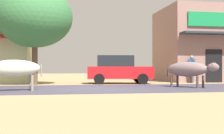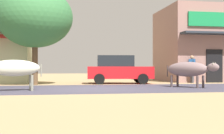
{
  "view_description": "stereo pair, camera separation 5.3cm",
  "coord_description": "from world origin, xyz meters",
  "px_view_note": "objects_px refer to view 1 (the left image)",
  "views": [
    {
      "loc": [
        -1.5,
        -13.59,
        0.9
      ],
      "look_at": [
        1.15,
        1.02,
        0.96
      ],
      "focal_mm": 49.34,
      "sensor_mm": 36.0,
      "label": 1
    },
    {
      "loc": [
        -1.45,
        -13.6,
        0.9
      ],
      "look_at": [
        1.15,
        1.02,
        0.96
      ],
      "focal_mm": 49.34,
      "sensor_mm": 36.0,
      "label": 2
    }
  ],
  "objects_px": {
    "roadside_tree": "(35,18)",
    "parked_hatchback_car": "(118,69)",
    "cow_near_brown": "(13,68)",
    "pedestrian_by_shop": "(192,67)",
    "cow_far_dark": "(188,69)"
  },
  "relations": [
    {
      "from": "cow_near_brown",
      "to": "pedestrian_by_shop",
      "type": "bearing_deg",
      "value": 27.31
    },
    {
      "from": "pedestrian_by_shop",
      "to": "cow_near_brown",
      "type": "bearing_deg",
      "value": -152.69
    },
    {
      "from": "parked_hatchback_car",
      "to": "cow_near_brown",
      "type": "relative_size",
      "value": 1.54
    },
    {
      "from": "roadside_tree",
      "to": "parked_hatchback_car",
      "type": "xyz_separation_m",
      "value": [
        4.74,
        0.46,
        -2.83
      ]
    },
    {
      "from": "roadside_tree",
      "to": "cow_far_dark",
      "type": "height_order",
      "value": "roadside_tree"
    },
    {
      "from": "cow_near_brown",
      "to": "cow_far_dark",
      "type": "bearing_deg",
      "value": 7.13
    },
    {
      "from": "pedestrian_by_shop",
      "to": "roadside_tree",
      "type": "bearing_deg",
      "value": -176.81
    },
    {
      "from": "parked_hatchback_car",
      "to": "cow_near_brown",
      "type": "bearing_deg",
      "value": -136.24
    },
    {
      "from": "roadside_tree",
      "to": "pedestrian_by_shop",
      "type": "height_order",
      "value": "roadside_tree"
    },
    {
      "from": "roadside_tree",
      "to": "cow_near_brown",
      "type": "height_order",
      "value": "roadside_tree"
    },
    {
      "from": "parked_hatchback_car",
      "to": "cow_far_dark",
      "type": "height_order",
      "value": "parked_hatchback_car"
    },
    {
      "from": "parked_hatchback_car",
      "to": "roadside_tree",
      "type": "bearing_deg",
      "value": -174.49
    },
    {
      "from": "cow_far_dark",
      "to": "pedestrian_by_shop",
      "type": "relative_size",
      "value": 1.45
    },
    {
      "from": "roadside_tree",
      "to": "parked_hatchback_car",
      "type": "bearing_deg",
      "value": 5.51
    },
    {
      "from": "pedestrian_by_shop",
      "to": "parked_hatchback_car",
      "type": "bearing_deg",
      "value": -179.2
    }
  ]
}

